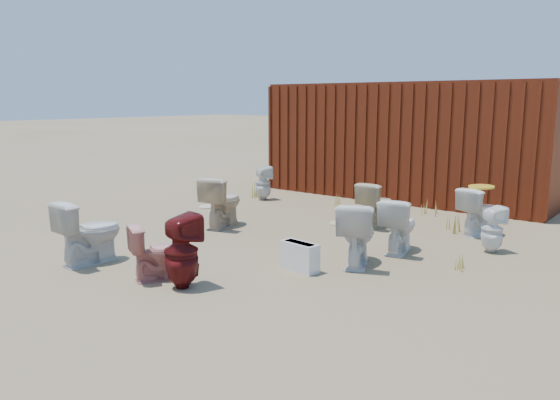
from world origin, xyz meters
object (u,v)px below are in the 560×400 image
Objects in this scene: toilet_front_a at (89,232)px; loose_tank at (300,256)px; toilet_front_maroon at (181,252)px; toilet_front_c at (357,233)px; shipping_container at (413,140)px; toilet_back_beige_left at (222,202)px; toilet_back_beige_right at (376,204)px; toilet_back_e at (492,229)px; toilet_front_pink at (158,252)px; toilet_back_a at (263,183)px; toilet_back_yellowlid at (480,211)px; toilet_front_e at (399,225)px.

toilet_front_a is 1.65× the size of loose_tank.
toilet_front_c is at bearing -108.53° from toilet_front_maroon.
shipping_container is at bearing 109.37° from loose_tank.
toilet_front_maroon is 0.99× the size of toilet_back_beige_left.
toilet_back_e is (1.98, -0.38, -0.05)m from toilet_back_beige_right.
toilet_back_a is (-2.36, 4.65, 0.03)m from toilet_front_pink.
toilet_back_beige_left is (1.06, -2.28, 0.07)m from toilet_back_a.
toilet_front_maroon is at bearing 110.97° from toilet_back_beige_left.
toilet_front_c is 2.83m from toilet_back_beige_left.
toilet_front_a is (-0.98, -7.25, -0.79)m from shipping_container.
toilet_back_beige_right reaches higher than toilet_back_a.
toilet_front_pink is 5.21m from toilet_back_a.
toilet_front_pink is 0.89× the size of toilet_back_yellowlid.
shipping_container is at bearing -62.72° from toilet_front_pink.
toilet_back_beige_right is 1.48× the size of loose_tank.
toilet_front_e is at bearing 68.85° from toilet_back_e.
toilet_back_a is (-3.86, 2.73, -0.05)m from toilet_front_c.
toilet_front_maroon is at bearing 141.17° from toilet_back_a.
loose_tank is at bearing -144.46° from toilet_front_a.
toilet_front_maroon reaches higher than toilet_front_pink.
toilet_front_a reaches higher than toilet_back_yellowlid.
toilet_front_a is 1.19m from toilet_front_pink.
toilet_front_maroon is at bearing -108.97° from loose_tank.
toilet_front_c reaches higher than loose_tank.
toilet_front_a is at bearing 32.30° from toilet_front_pink.
toilet_back_e is (2.65, 3.56, -0.01)m from toilet_front_pink.
loose_tank is at bearing 58.13° from toilet_front_e.
toilet_front_c is 0.80m from loose_tank.
toilet_front_maroon is 2.97m from toilet_back_beige_left.
toilet_back_beige_left reaches higher than toilet_front_maroon.
toilet_front_e reaches higher than toilet_back_yellowlid.
toilet_front_maroon is (1.63, 0.10, 0.00)m from toilet_front_a.
toilet_front_maroon is at bearing 85.85° from toilet_back_yellowlid.
toilet_front_maroon reaches higher than toilet_back_e.
loose_tank is at bearing 155.89° from toilet_back_a.
toilet_back_beige_right is at bearing 105.75° from loose_tank.
toilet_front_a is at bearing 75.19° from toilet_back_e.
toilet_back_yellowlid is (4.54, -0.20, 0.02)m from toilet_back_a.
toilet_back_yellowlid is (0.53, 1.67, -0.01)m from toilet_front_e.
toilet_front_a is at bearing 70.77° from toilet_back_yellowlid.
toilet_front_e is at bearing 175.29° from toilet_back_a.
toilet_back_yellowlid is at bearing -119.07° from toilet_front_e.
toilet_back_yellowlid is (2.38, -2.66, -0.83)m from shipping_container.
toilet_front_maroon reaches higher than toilet_back_yellowlid.
toilet_front_maroon reaches higher than toilet_front_e.
toilet_front_e is at bearing 89.26° from toilet_back_yellowlid.
toilet_back_beige_left reaches higher than toilet_back_e.
toilet_back_beige_left is at bearing -44.25° from toilet_front_maroon.
toilet_front_a is 1.17× the size of toilet_back_a.
shipping_container is 4.64m from toilet_back_e.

